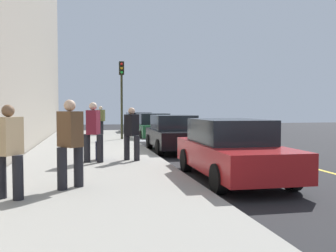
# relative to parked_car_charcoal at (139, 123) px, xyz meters

# --- Properties ---
(ground_plane) EXTENTS (56.00, 56.00, 0.00)m
(ground_plane) POSITION_rel_parked_car_charcoal_xyz_m (11.81, -0.16, -0.76)
(ground_plane) COLOR black
(sidewalk) EXTENTS (28.00, 4.60, 0.15)m
(sidewalk) POSITION_rel_parked_car_charcoal_xyz_m (11.81, -3.46, -0.68)
(sidewalk) COLOR gray
(sidewalk) RESTS_ON ground
(lane_stripe_centre) EXTENTS (28.00, 0.14, 0.01)m
(lane_stripe_centre) POSITION_rel_parked_car_charcoal_xyz_m (11.81, 3.04, -0.75)
(lane_stripe_centre) COLOR gold
(lane_stripe_centre) RESTS_ON ground
(snow_bank_curb) EXTENTS (5.46, 0.56, 0.22)m
(snow_bank_curb) POSITION_rel_parked_car_charcoal_xyz_m (5.98, -0.86, -0.65)
(snow_bank_curb) COLOR white
(snow_bank_curb) RESTS_ON ground
(parked_car_charcoal) EXTENTS (4.12, 1.94, 1.51)m
(parked_car_charcoal) POSITION_rel_parked_car_charcoal_xyz_m (0.00, 0.00, 0.00)
(parked_car_charcoal) COLOR black
(parked_car_charcoal) RESTS_ON ground
(parked_car_green) EXTENTS (4.18, 1.92, 1.51)m
(parked_car_green) POSITION_rel_parked_car_charcoal_xyz_m (5.58, 0.06, 0.00)
(parked_car_green) COLOR black
(parked_car_green) RESTS_ON ground
(parked_car_black) EXTENTS (4.37, 1.99, 1.51)m
(parked_car_black) POSITION_rel_parked_car_charcoal_xyz_m (11.27, -0.06, 0.00)
(parked_car_black) COLOR black
(parked_car_black) RESTS_ON ground
(parked_car_red) EXTENTS (4.55, 1.97, 1.51)m
(parked_car_red) POSITION_rel_parked_car_charcoal_xyz_m (17.49, -0.02, 0.00)
(parked_car_red) COLOR black
(parked_car_red) RESTS_ON ground
(pedestrian_black_coat) EXTENTS (0.53, 0.50, 1.67)m
(pedestrian_black_coat) POSITION_rel_parked_car_charcoal_xyz_m (14.57, -2.19, 0.28)
(pedestrian_black_coat) COLOR black
(pedestrian_black_coat) RESTS_ON sidewalk
(pedestrian_olive_coat) EXTENTS (0.57, 0.56, 1.80)m
(pedestrian_olive_coat) POSITION_rel_parked_car_charcoal_xyz_m (2.49, -2.75, 0.35)
(pedestrian_olive_coat) COLOR black
(pedestrian_olive_coat) RESTS_ON sidewalk
(pedestrian_brown_coat) EXTENTS (0.58, 0.54, 1.81)m
(pedestrian_brown_coat) POSITION_rel_parked_car_charcoal_xyz_m (18.40, -3.89, 0.36)
(pedestrian_brown_coat) COLOR black
(pedestrian_brown_coat) RESTS_ON sidewalk
(pedestrian_burgundy_coat) EXTENTS (0.56, 0.59, 1.82)m
(pedestrian_burgundy_coat) POSITION_rel_parked_car_charcoal_xyz_m (14.78, -3.38, 0.37)
(pedestrian_burgundy_coat) COLOR black
(pedestrian_burgundy_coat) RESTS_ON sidewalk
(pedestrian_tan_coat) EXTENTS (0.54, 0.51, 1.70)m
(pedestrian_tan_coat) POSITION_rel_parked_car_charcoal_xyz_m (19.11, -4.92, 0.30)
(pedestrian_tan_coat) COLOR black
(pedestrian_tan_coat) RESTS_ON sidewalk
(traffic_light_pole) EXTENTS (0.35, 0.26, 4.14)m
(traffic_light_pole) POSITION_rel_parked_car_charcoal_xyz_m (6.27, -1.76, 2.21)
(traffic_light_pole) COLOR #2D2D19
(traffic_light_pole) RESTS_ON sidewalk
(rolling_suitcase) EXTENTS (0.34, 0.22, 0.95)m
(rolling_suitcase) POSITION_rel_parked_car_charcoal_xyz_m (14.27, -3.20, -0.31)
(rolling_suitcase) COLOR #191E38
(rolling_suitcase) RESTS_ON sidewalk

